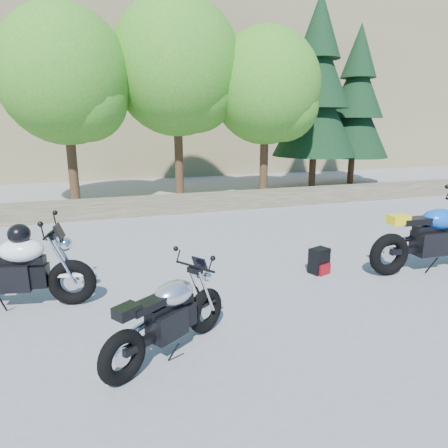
{
  "coord_description": "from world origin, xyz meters",
  "views": [
    {
      "loc": [
        -1.95,
        -5.52,
        2.5
      ],
      "look_at": [
        0.2,
        1.0,
        0.75
      ],
      "focal_mm": 32.0,
      "sensor_mm": 36.0,
      "label": 1
    }
  ],
  "objects_px": {
    "blue_bike": "(432,238)",
    "backpack": "(319,261)",
    "silver_bike": "(169,317)",
    "white_bike": "(13,268)"
  },
  "relations": [
    {
      "from": "silver_bike",
      "to": "backpack",
      "type": "relative_size",
      "value": 3.66
    },
    {
      "from": "backpack",
      "to": "silver_bike",
      "type": "bearing_deg",
      "value": -169.43
    },
    {
      "from": "white_bike",
      "to": "blue_bike",
      "type": "relative_size",
      "value": 0.9
    },
    {
      "from": "blue_bike",
      "to": "backpack",
      "type": "relative_size",
      "value": 5.5
    },
    {
      "from": "silver_bike",
      "to": "blue_bike",
      "type": "xyz_separation_m",
      "value": [
        4.77,
        1.17,
        0.14
      ]
    },
    {
      "from": "blue_bike",
      "to": "silver_bike",
      "type": "bearing_deg",
      "value": -164.25
    },
    {
      "from": "silver_bike",
      "to": "white_bike",
      "type": "bearing_deg",
      "value": 100.64
    },
    {
      "from": "silver_bike",
      "to": "backpack",
      "type": "distance_m",
      "value": 3.33
    },
    {
      "from": "silver_bike",
      "to": "blue_bike",
      "type": "height_order",
      "value": "blue_bike"
    },
    {
      "from": "silver_bike",
      "to": "backpack",
      "type": "bearing_deg",
      "value": -4.45
    }
  ]
}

